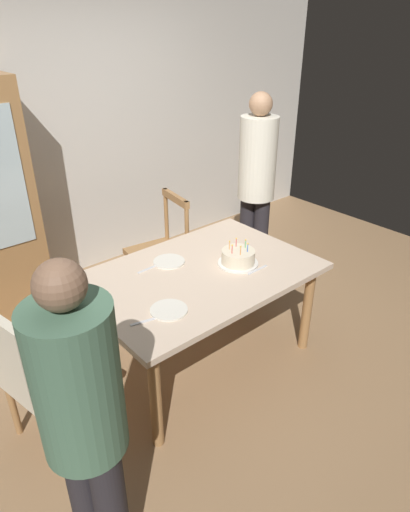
{
  "coord_description": "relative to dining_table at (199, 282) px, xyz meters",
  "views": [
    {
      "loc": [
        -1.66,
        -1.99,
        2.23
      ],
      "look_at": [
        0.05,
        0.0,
        0.84
      ],
      "focal_mm": 31.32,
      "sensor_mm": 36.0,
      "label": 1
    }
  ],
  "objects": [
    {
      "name": "ground",
      "position": [
        0.0,
        0.0,
        -0.65
      ],
      "size": [
        6.4,
        6.4,
        0.0
      ],
      "primitive_type": "plane",
      "color": "#93704C"
    },
    {
      "name": "person_celebrant",
      "position": [
        -1.23,
        -0.78,
        0.24
      ],
      "size": [
        0.32,
        0.32,
        1.58
      ],
      "color": "#262328",
      "rests_on": "ground"
    },
    {
      "name": "person_guest",
      "position": [
        1.11,
        0.54,
        0.34
      ],
      "size": [
        0.32,
        0.32,
        1.73
      ],
      "color": "#262328",
      "rests_on": "ground"
    },
    {
      "name": "back_wall",
      "position": [
        0.0,
        1.85,
        0.65
      ],
      "size": [
        6.4,
        0.1,
        2.6
      ],
      "primitive_type": "cube",
      "color": "beige",
      "rests_on": "ground"
    },
    {
      "name": "plate_far_side",
      "position": [
        -0.08,
        0.24,
        0.09
      ],
      "size": [
        0.22,
        0.22,
        0.01
      ],
      "primitive_type": "cylinder",
      "color": "silver",
      "rests_on": "dining_table"
    },
    {
      "name": "fork_near_guest",
      "position": [
        0.31,
        -0.24,
        0.09
      ],
      "size": [
        0.18,
        0.02,
        0.01
      ],
      "primitive_type": "cube",
      "rotation": [
        0.0,
        0.0,
        0.01
      ],
      "color": "silver",
      "rests_on": "dining_table"
    },
    {
      "name": "fork_far_side",
      "position": [
        -0.24,
        0.25,
        0.09
      ],
      "size": [
        0.18,
        0.02,
        0.01
      ],
      "primitive_type": "cube",
      "rotation": [
        0.0,
        0.0,
        0.04
      ],
      "color": "silver",
      "rests_on": "dining_table"
    },
    {
      "name": "chair_upholstered",
      "position": [
        -1.17,
        0.04,
        -0.12
      ],
      "size": [
        0.52,
        0.52,
        0.95
      ],
      "color": "beige",
      "rests_on": "ground"
    },
    {
      "name": "birthday_cake",
      "position": [
        0.27,
        -0.09,
        0.13
      ],
      "size": [
        0.28,
        0.28,
        0.17
      ],
      "color": "silver",
      "rests_on": "dining_table"
    },
    {
      "name": "dining_table",
      "position": [
        0.0,
        0.0,
        0.0
      ],
      "size": [
        1.56,
        1.04,
        0.74
      ],
      "color": "beige",
      "rests_on": "ground"
    },
    {
      "name": "fork_near_celebrant",
      "position": [
        -0.59,
        -0.23,
        0.09
      ],
      "size": [
        0.18,
        0.06,
        0.01
      ],
      "primitive_type": "cube",
      "rotation": [
        0.0,
        0.0,
        -0.24
      ],
      "color": "silver",
      "rests_on": "dining_table"
    },
    {
      "name": "plate_near_celebrant",
      "position": [
        -0.43,
        -0.24,
        0.09
      ],
      "size": [
        0.22,
        0.22,
        0.01
      ],
      "primitive_type": "cylinder",
      "color": "silver",
      "rests_on": "dining_table"
    },
    {
      "name": "chair_spindle_back",
      "position": [
        0.26,
        0.84,
        -0.19
      ],
      "size": [
        0.5,
        0.5,
        0.95
      ],
      "color": "#9E7042",
      "rests_on": "ground"
    }
  ]
}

